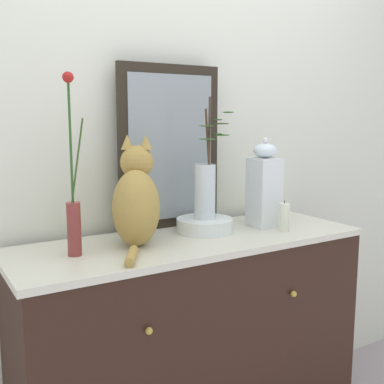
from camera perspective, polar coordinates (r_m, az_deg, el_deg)
The scene contains 9 objects.
wall_back at distance 2.04m, azimuth -4.56°, elevation 6.30°, with size 4.40×0.08×2.60m, color silver.
sideboard at distance 1.99m, azimuth 0.00°, elevation -18.69°, with size 1.39×0.49×0.94m.
mirror_leaning at distance 1.97m, azimuth -2.66°, elevation 5.41°, with size 0.46×0.03×0.67m.
cat_sitting at distance 1.71m, azimuth -6.76°, elevation -1.02°, with size 0.27×0.38×0.40m.
vase_slim_green at distance 1.61m, azimuth -14.14°, elevation -2.02°, with size 0.07×0.05×0.60m.
bowl_porcelain at distance 1.92m, azimuth 1.54°, elevation -4.02°, with size 0.23×0.23×0.06m, color white.
vase_glass_clear at distance 1.89m, azimuth 1.66°, elevation 0.76°, with size 0.14×0.13×0.48m.
jar_lidded_porcelain at distance 2.01m, azimuth 8.72°, elevation 0.69°, with size 0.11×0.11×0.38m.
candle_pillar at distance 1.96m, azimuth 11.06°, elevation -3.03°, with size 0.04×0.04×0.13m.
Camera 1 is at (-0.91, -1.51, 1.39)m, focal length 44.14 mm.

